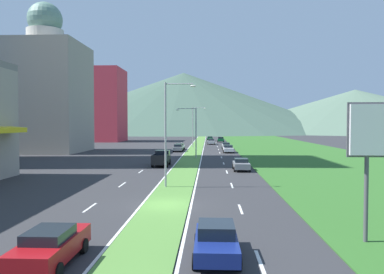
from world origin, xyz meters
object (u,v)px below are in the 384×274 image
(street_lamp_mid, at_px, (193,129))
(car_4, at_px, (241,164))
(car_9, at_px, (216,240))
(motorcycle_rider, at_px, (164,157))
(car_7, at_px, (178,148))
(car_6, at_px, (228,149))
(car_1, at_px, (180,146))
(car_0, at_px, (221,140))
(car_2, at_px, (210,138))
(car_5, at_px, (51,246))
(car_3, at_px, (226,146))
(pickup_truck_0, at_px, (162,158))
(street_lamp_near, at_px, (169,127))
(street_lamp_far, at_px, (194,124))
(car_8, at_px, (211,142))

(street_lamp_mid, bearing_deg, car_4, -67.06)
(car_9, distance_m, motorcycle_rider, 39.57)
(car_7, bearing_deg, car_6, -101.76)
(car_1, relative_size, car_6, 0.94)
(street_lamp_mid, xyz_separation_m, car_0, (6.15, 53.54, -4.09))
(car_2, height_order, car_5, car_5)
(car_3, relative_size, pickup_truck_0, 0.85)
(car_4, xyz_separation_m, car_6, (-0.14, 27.75, 0.01))
(street_lamp_near, distance_m, car_9, 18.31)
(car_1, distance_m, car_7, 5.07)
(car_6, bearing_deg, street_lamp_far, -154.44)
(car_5, relative_size, motorcycle_rider, 2.31)
(car_1, xyz_separation_m, pickup_truck_0, (-0.19, -30.26, 0.26))
(car_9, bearing_deg, car_0, 178.08)
(car_5, xyz_separation_m, pickup_truck_0, (-0.03, 35.56, 0.20))
(car_3, relative_size, car_6, 0.97)
(car_8, bearing_deg, car_4, 3.41)
(car_6, distance_m, car_7, 10.22)
(car_1, distance_m, motorcycle_rider, 25.74)
(street_lamp_mid, distance_m, motorcycle_rider, 8.45)
(street_lamp_far, xyz_separation_m, car_3, (7.29, -5.20, -4.77))
(car_0, bearing_deg, car_4, 0.26)
(street_lamp_far, distance_m, motorcycle_rider, 34.22)
(car_6, height_order, car_9, car_6)
(car_4, bearing_deg, street_lamp_mid, -157.06)
(car_0, relative_size, car_4, 0.92)
(street_lamp_near, relative_size, motorcycle_rider, 4.68)
(car_7, bearing_deg, pickup_truck_0, 179.57)
(street_lamp_far, relative_size, motorcycle_rider, 4.79)
(car_1, bearing_deg, car_7, -179.95)
(street_lamp_far, relative_size, car_5, 2.07)
(car_5, relative_size, car_9, 1.09)
(car_6, relative_size, motorcycle_rider, 2.38)
(car_7, bearing_deg, car_5, 179.85)
(car_1, xyz_separation_m, motorcycle_rider, (-0.47, -25.73, 0.02))
(street_lamp_far, xyz_separation_m, car_8, (4.04, 13.45, -4.76))
(street_lamp_near, distance_m, street_lamp_far, 55.39)
(car_5, bearing_deg, car_7, -0.15)
(motorcycle_rider, bearing_deg, street_lamp_far, -5.45)
(pickup_truck_0, bearing_deg, street_lamp_far, -4.40)
(street_lamp_mid, bearing_deg, street_lamp_far, 91.93)
(street_lamp_mid, bearing_deg, car_6, 63.16)
(street_lamp_mid, relative_size, car_7, 1.85)
(street_lamp_far, relative_size, car_3, 2.08)
(car_7, bearing_deg, street_lamp_far, -11.88)
(street_lamp_near, xyz_separation_m, car_6, (7.35, 40.24, -4.62))
(car_0, relative_size, car_9, 0.96)
(car_6, bearing_deg, car_0, -179.76)
(car_2, distance_m, car_9, 109.42)
(pickup_truck_0, bearing_deg, car_6, -23.80)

